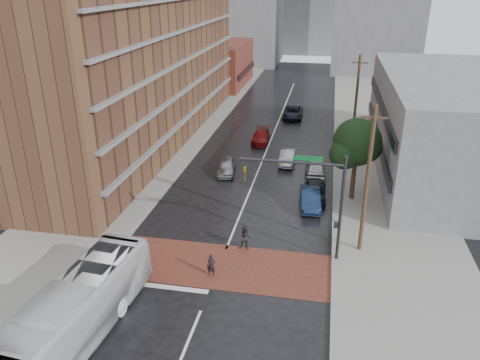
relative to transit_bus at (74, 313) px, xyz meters
The scene contains 22 objects.
ground 9.26m from the transit_bus, 52.90° to the left, with size 160.00×160.00×0.00m, color black.
crosswalk 9.66m from the transit_bus, 54.72° to the left, with size 14.00×5.00×0.02m, color brown.
sidewalk_west 32.86m from the transit_bus, 100.53° to the left, with size 9.00×90.00×0.15m, color gray.
sidewalk_east 36.51m from the transit_bus, 62.22° to the left, with size 9.00×90.00×0.15m, color gray.
apartment_block 34.69m from the transit_bus, 105.21° to the left, with size 10.00×44.00×28.00m, color brown.
storefront_west 61.65m from the transit_bus, 96.06° to the left, with size 8.00×16.00×7.00m, color brown.
building_east 35.16m from the transit_bus, 51.11° to the left, with size 11.00×26.00×9.00m, color gray.
distant_tower_center 102.95m from the transit_bus, 86.92° to the left, with size 12.00×10.00×24.00m, color gray.
street_tree 24.06m from the transit_bus, 54.02° to the left, with size 4.20×4.10×6.90m.
signal_mast 15.30m from the transit_bus, 40.73° to the left, with size 6.50×0.30×7.20m.
utility_pole_near 18.55m from the transit_bus, 38.25° to the left, with size 1.60×0.26×10.00m.
utility_pole_far 34.57m from the transit_bus, 65.43° to the left, with size 1.60×0.26×10.00m.
transit_bus is the anchor object (origin of this frame).
pedestrian_a 8.52m from the transit_bus, 51.43° to the left, with size 0.54×0.35×1.48m, color black.
pedestrian_b 12.15m from the transit_bus, 56.15° to the left, with size 0.82×0.64×1.68m, color #272227.
car_travel_a 22.98m from the transit_bus, 83.36° to the left, with size 1.59×3.96×1.35m, color #9DA1A5.
car_travel_b 27.67m from the transit_bus, 73.15° to the left, with size 1.41×4.04×1.33m, color #A5A6AC.
car_travel_c 32.70m from the transit_bus, 82.09° to the left, with size 1.79×4.40×1.28m, color maroon.
suv_travel 43.58m from the transit_bus, 80.56° to the left, with size 2.38×5.17×1.44m, color black.
car_parked_near 20.34m from the transit_bus, 58.22° to the left, with size 1.49×4.29×1.41m, color #132242.
car_parked_mid 21.82m from the transit_bus, 59.70° to the left, with size 1.80×4.43×1.29m, color black.
car_parked_far 25.70m from the transit_bus, 64.97° to the left, with size 1.82×4.52×1.54m, color #A1A2A8.
Camera 1 is at (6.00, -23.92, 16.78)m, focal length 35.00 mm.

